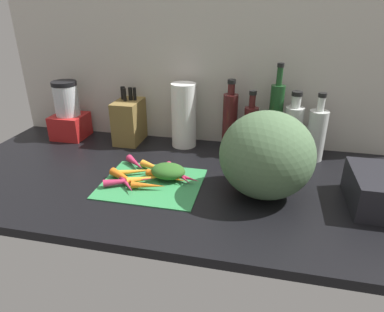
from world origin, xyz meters
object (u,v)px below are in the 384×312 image
at_px(carrot_7, 127,184).
at_px(carrot_4, 171,172).
at_px(knife_block, 129,121).
at_px(cutting_board, 152,183).
at_px(carrot_2, 146,178).
at_px(carrot_9, 129,181).
at_px(blender_appliance, 69,114).
at_px(carrot_10, 126,179).
at_px(bottle_3, 292,131).
at_px(carrot_8, 149,186).
at_px(carrot_1, 178,174).
at_px(bottle_0, 230,121).
at_px(carrot_11, 138,171).
at_px(winter_squash, 267,155).
at_px(carrot_6, 156,168).
at_px(bottle_1, 250,129).
at_px(carrot_3, 136,163).
at_px(bottle_2, 275,119).
at_px(carrot_5, 166,177).
at_px(bottle_4, 316,134).
at_px(carrot_0, 182,176).
at_px(paper_towel_roll, 184,115).

bearing_deg(carrot_7, carrot_4, 42.41).
bearing_deg(knife_block, cutting_board, -58.32).
xyz_separation_m(cutting_board, carrot_2, (-0.02, -0.00, 0.02)).
distance_m(carrot_9, blender_appliance, 0.59).
bearing_deg(carrot_10, bottle_3, 32.81).
height_order(carrot_2, carrot_8, carrot_2).
height_order(carrot_1, carrot_4, carrot_1).
bearing_deg(carrot_10, bottle_0, 51.80).
xyz_separation_m(carrot_1, carrot_11, (-0.15, -0.00, -0.01)).
distance_m(carrot_2, winter_squash, 0.42).
xyz_separation_m(carrot_6, bottle_0, (0.23, 0.28, 0.11)).
bearing_deg(bottle_0, bottle_3, -6.64).
bearing_deg(bottle_1, carrot_8, -128.32).
bearing_deg(carrot_7, carrot_10, 113.59).
relative_size(cutting_board, carrot_3, 3.00).
bearing_deg(bottle_0, carrot_8, -117.91).
bearing_deg(cutting_board, bottle_2, 41.29).
distance_m(carrot_5, bottle_4, 0.61).
relative_size(cutting_board, carrot_6, 2.47).
xyz_separation_m(carrot_8, knife_block, (-0.23, 0.40, 0.08)).
bearing_deg(carrot_4, bottle_2, 39.68).
distance_m(carrot_10, bottle_1, 0.54).
distance_m(carrot_0, paper_towel_roll, 0.36).
height_order(carrot_1, winter_squash, winter_squash).
distance_m(carrot_1, paper_towel_roll, 0.34).
relative_size(cutting_board, carrot_7, 2.90).
distance_m(carrot_8, bottle_2, 0.58).
relative_size(carrot_9, carrot_10, 1.04).
relative_size(carrot_8, blender_appliance, 0.45).
xyz_separation_m(carrot_4, carrot_8, (-0.05, -0.11, -0.00)).
relative_size(carrot_1, bottle_2, 0.44).
relative_size(cutting_board, bottle_2, 0.92).
xyz_separation_m(carrot_2, paper_towel_roll, (0.05, 0.37, 0.12)).
height_order(carrot_7, bottle_0, bottle_0).
height_order(carrot_10, knife_block, knife_block).
height_order(carrot_4, bottle_3, bottle_3).
relative_size(carrot_11, bottle_2, 0.38).
distance_m(paper_towel_roll, bottle_2, 0.38).
bearing_deg(paper_towel_roll, carrot_1, -79.83).
xyz_separation_m(bottle_0, bottle_3, (0.25, -0.03, -0.01)).
height_order(carrot_0, knife_block, knife_block).
xyz_separation_m(carrot_3, winter_squash, (0.48, -0.09, 0.12)).
distance_m(carrot_6, paper_towel_roll, 0.31).
xyz_separation_m(cutting_board, carrot_1, (0.08, 0.05, 0.02)).
height_order(carrot_4, carrot_6, carrot_6).
bearing_deg(carrot_7, winter_squash, 8.21).
bearing_deg(winter_squash, carrot_8, -170.77).
distance_m(carrot_6, blender_appliance, 0.57).
distance_m(carrot_4, carrot_9, 0.16).
distance_m(blender_appliance, paper_towel_roll, 0.54).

